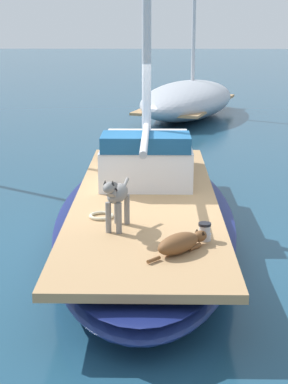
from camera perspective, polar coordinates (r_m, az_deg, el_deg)
The scene contains 8 objects.
ground_plane at distance 9.17m, azimuth 0.15°, elevation -4.37°, with size 120.00×120.00×0.00m, color navy.
sailboat_main at distance 9.06m, azimuth 0.15°, elevation -2.39°, with size 2.55×7.25×0.66m.
cabin_house at distance 9.96m, azimuth 0.25°, elevation 3.29°, with size 1.41×2.23×0.84m.
dog_grey at distance 7.47m, azimuth -2.56°, elevation -0.40°, with size 0.33×0.93×0.70m.
dog_brown at distance 6.84m, azimuth 3.41°, elevation -4.75°, with size 0.72×0.75×0.22m.
deck_winch at distance 7.22m, azimuth 5.64°, elevation -3.73°, with size 0.16×0.16×0.21m.
coiled_rope at distance 8.04m, azimuth -3.98°, elevation -2.22°, with size 0.32×0.32×0.04m, color beige.
moored_boat_far_astern at distance 20.51m, azimuth 4.07°, elevation 8.62°, with size 4.32×6.65×7.78m.
Camera 1 is at (0.18, -8.61, 3.16)m, focal length 57.43 mm.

